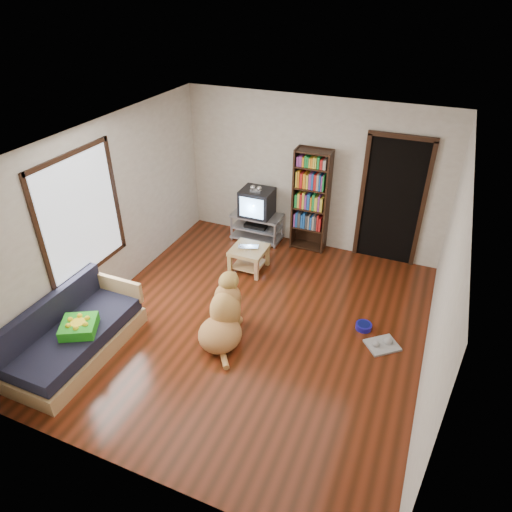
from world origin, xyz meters
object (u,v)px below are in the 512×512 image
at_px(green_cushion, 79,327).
at_px(dog_bowl, 364,326).
at_px(coffee_table, 249,255).
at_px(grey_rag, 382,345).
at_px(bookshelf, 311,196).
at_px(tv_stand, 257,226).
at_px(crt_tv, 257,202).
at_px(dog, 224,317).
at_px(sofa, 76,337).
at_px(laptop, 248,249).

xyz_separation_m(green_cushion, dog_bowl, (3.18, 1.91, -0.45)).
height_order(dog_bowl, coffee_table, coffee_table).
relative_size(grey_rag, bookshelf, 0.22).
xyz_separation_m(grey_rag, tv_stand, (-2.63, 1.98, 0.25)).
xyz_separation_m(crt_tv, dog, (0.63, -2.65, -0.41)).
distance_m(green_cushion, tv_stand, 3.75).
height_order(dog_bowl, sofa, sofa).
bearing_deg(bookshelf, green_cushion, -115.72).
distance_m(laptop, bookshelf, 1.42).
distance_m(tv_stand, coffee_table, 1.02).
bearing_deg(laptop, coffee_table, 70.22).
height_order(bookshelf, dog, bookshelf).
relative_size(grey_rag, tv_stand, 0.44).
height_order(crt_tv, dog, crt_tv).
bearing_deg(sofa, tv_stand, 74.98).
xyz_separation_m(dog_bowl, dog, (-1.70, -0.89, 0.29)).
bearing_deg(grey_rag, tv_stand, 142.96).
distance_m(laptop, crt_tv, 1.12).
bearing_deg(coffee_table, sofa, -115.14).
height_order(bookshelf, coffee_table, bookshelf).
height_order(laptop, coffee_table, laptop).
height_order(coffee_table, dog, dog).
xyz_separation_m(green_cushion, tv_stand, (0.85, 3.64, -0.22)).
relative_size(green_cushion, laptop, 1.25).
distance_m(laptop, dog, 1.65).
height_order(grey_rag, coffee_table, coffee_table).
xyz_separation_m(laptop, bookshelf, (0.68, 1.11, 0.59)).
xyz_separation_m(green_cushion, grey_rag, (3.48, 1.66, -0.47)).
distance_m(coffee_table, dog, 1.68).
bearing_deg(bookshelf, coffee_table, -122.35).
height_order(laptop, bookshelf, bookshelf).
relative_size(laptop, bookshelf, 0.18).
xyz_separation_m(crt_tv, bookshelf, (0.95, 0.07, 0.26)).
bearing_deg(dog, laptop, 102.53).
relative_size(coffee_table, dog, 0.51).
distance_m(green_cushion, crt_tv, 3.77).
height_order(green_cushion, bookshelf, bookshelf).
xyz_separation_m(green_cushion, dog, (1.48, 1.02, -0.15)).
bearing_deg(laptop, tv_stand, 85.13).
bearing_deg(dog_bowl, green_cushion, -149.00).
height_order(grey_rag, tv_stand, tv_stand).
height_order(crt_tv, coffee_table, crt_tv).
xyz_separation_m(tv_stand, crt_tv, (0.00, 0.02, 0.47)).
relative_size(grey_rag, dog, 0.37).
xyz_separation_m(dog_bowl, sofa, (-3.30, -1.90, 0.22)).
bearing_deg(sofa, crt_tv, 75.07).
height_order(sofa, coffee_table, sofa).
bearing_deg(grey_rag, sofa, -155.42).
height_order(grey_rag, bookshelf, bookshelf).
xyz_separation_m(green_cushion, coffee_table, (1.12, 2.66, -0.21)).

